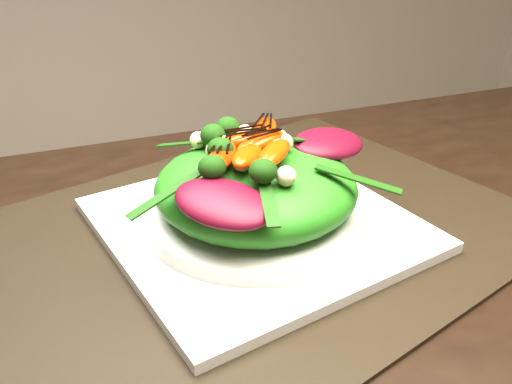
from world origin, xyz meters
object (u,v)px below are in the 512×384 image
object	(u,v)px
plate_base	(256,224)
salad_bowl	(256,212)
dining_table	(502,296)
placemat	(256,230)
lettuce_mound	(256,186)
orange_segment	(231,146)

from	to	relation	value
plate_base	salad_bowl	xyz separation A→B (m)	(-0.00, 0.00, 0.01)
dining_table	placemat	distance (m)	0.24
placemat	plate_base	size ratio (longest dim) A/B	1.90
dining_table	plate_base	size ratio (longest dim) A/B	5.63
salad_bowl	lettuce_mound	bearing A→B (deg)	0.00
orange_segment	salad_bowl	bearing A→B (deg)	-35.07
salad_bowl	orange_segment	world-z (taller)	orange_segment
plate_base	salad_bowl	world-z (taller)	salad_bowl
placemat	plate_base	world-z (taller)	plate_base
plate_base	lettuce_mound	distance (m)	0.04
placemat	orange_segment	world-z (taller)	orange_segment
plate_base	orange_segment	world-z (taller)	orange_segment
placemat	salad_bowl	size ratio (longest dim) A/B	2.41
dining_table	placemat	bearing A→B (deg)	139.90
lettuce_mound	orange_segment	xyz separation A→B (m)	(-0.02, 0.01, 0.04)
dining_table	orange_segment	size ratio (longest dim) A/B	28.82
dining_table	lettuce_mound	size ratio (longest dim) A/B	8.04
dining_table	plate_base	world-z (taller)	dining_table
dining_table	lettuce_mound	xyz separation A→B (m)	(-0.18, 0.15, 0.07)
dining_table	orange_segment	bearing A→B (deg)	140.37
dining_table	placemat	world-z (taller)	dining_table
salad_bowl	lettuce_mound	distance (m)	0.03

